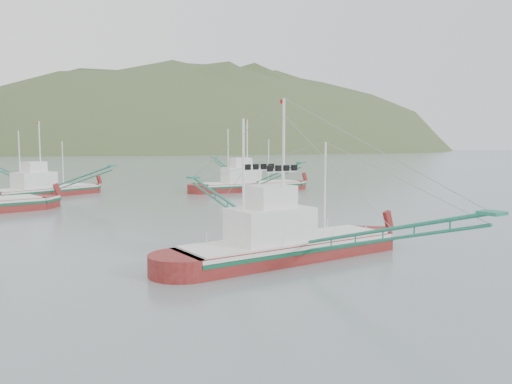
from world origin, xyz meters
TOP-DOWN VIEW (x-y plane):
  - ground at (0.00, 0.00)m, footprint 1200.00×1200.00m
  - main_boat at (-2.96, -1.50)m, footprint 13.72×24.82m
  - bg_boat_right at (19.21, 35.96)m, footprint 15.49×27.26m
  - bg_boat_far at (-7.12, 44.40)m, footprint 14.56×24.57m
  - headland_right at (240.00, 430.00)m, footprint 684.00×432.00m

SIDE VIEW (x-z plane):
  - ground at x=0.00m, z-range 0.00..0.00m
  - headland_right at x=240.00m, z-range -153.00..153.00m
  - main_boat at x=-2.96m, z-range -3.58..6.46m
  - bg_boat_right at x=19.21m, z-range -3.86..7.22m
  - bg_boat_far at x=-7.12m, z-range -3.11..7.31m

